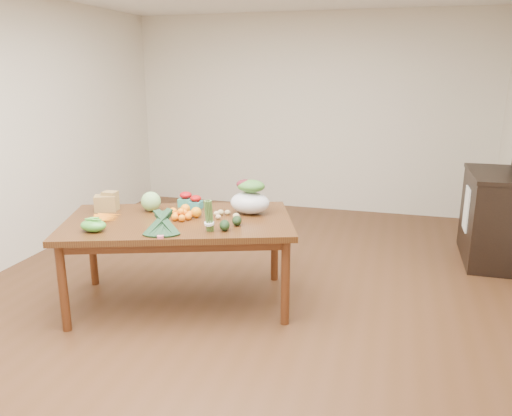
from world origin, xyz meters
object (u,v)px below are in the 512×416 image
(cabbage, at_px, (151,201))
(asparagus_bundle, at_px, (209,216))
(dining_table, at_px, (180,261))
(mandarin_cluster, at_px, (181,213))
(cabinet, at_px, (492,217))
(salad_bag, at_px, (250,198))
(kale_bunch, at_px, (162,224))
(paper_bag, at_px, (105,202))

(cabbage, distance_m, asparagus_bundle, 0.81)
(dining_table, distance_m, mandarin_cluster, 0.42)
(cabinet, bearing_deg, dining_table, -146.33)
(cabbage, bearing_deg, asparagus_bundle, -30.20)
(cabbage, xyz_separation_m, salad_bag, (0.85, 0.16, 0.05))
(kale_bunch, bearing_deg, salad_bag, 36.73)
(cabinet, xyz_separation_m, cabbage, (-3.03, -1.63, 0.37))
(dining_table, xyz_separation_m, mandarin_cluster, (0.02, 0.01, 0.42))
(dining_table, relative_size, cabbage, 10.84)
(cabinet, height_order, paper_bag, cabinet)
(mandarin_cluster, bearing_deg, dining_table, -147.88)
(paper_bag, xyz_separation_m, mandarin_cluster, (0.73, -0.05, -0.04))
(paper_bag, relative_size, salad_bag, 0.70)
(dining_table, distance_m, cabinet, 3.25)
(paper_bag, bearing_deg, kale_bunch, -30.47)
(cabbage, height_order, kale_bunch, cabbage)
(cabbage, height_order, asparagus_bundle, asparagus_bundle)
(asparagus_bundle, bearing_deg, salad_bag, 55.25)
(mandarin_cluster, distance_m, asparagus_bundle, 0.43)
(mandarin_cluster, distance_m, kale_bunch, 0.40)
(dining_table, xyz_separation_m, paper_bag, (-0.71, 0.06, 0.46))
(asparagus_bundle, xyz_separation_m, salad_bag, (0.16, 0.56, 0.01))
(cabbage, bearing_deg, paper_bag, -163.97)
(dining_table, xyz_separation_m, cabinet, (2.70, 1.80, 0.10))
(paper_bag, height_order, asparagus_bundle, asparagus_bundle)
(paper_bag, xyz_separation_m, salad_bag, (1.24, 0.27, 0.05))
(asparagus_bundle, bearing_deg, cabbage, 130.57)
(paper_bag, distance_m, mandarin_cluster, 0.73)
(paper_bag, distance_m, cabbage, 0.40)
(cabinet, distance_m, asparagus_bundle, 3.13)
(paper_bag, relative_size, kale_bunch, 0.60)
(mandarin_cluster, bearing_deg, kale_bunch, -86.90)
(dining_table, height_order, kale_bunch, kale_bunch)
(cabinet, xyz_separation_m, paper_bag, (-3.42, -1.74, 0.36))
(paper_bag, relative_size, mandarin_cluster, 1.33)
(mandarin_cluster, relative_size, salad_bag, 0.53)
(cabinet, bearing_deg, mandarin_cluster, -146.32)
(cabinet, distance_m, paper_bag, 3.85)
(kale_bunch, xyz_separation_m, salad_bag, (0.48, 0.71, 0.05))
(dining_table, relative_size, salad_bag, 5.43)
(mandarin_cluster, height_order, kale_bunch, kale_bunch)
(cabbage, relative_size, salad_bag, 0.50)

